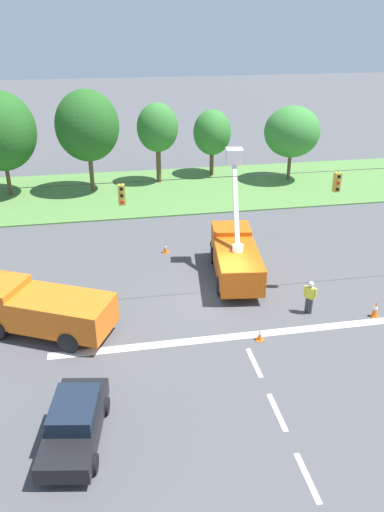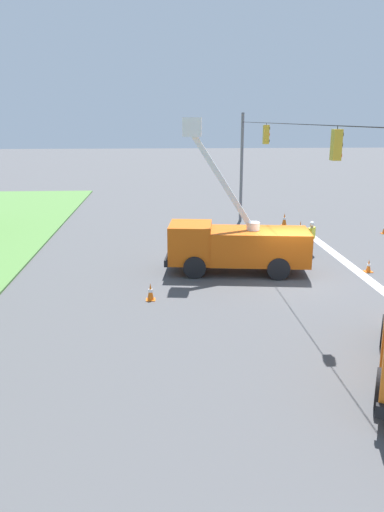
{
  "view_description": "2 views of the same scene",
  "coord_description": "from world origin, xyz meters",
  "px_view_note": "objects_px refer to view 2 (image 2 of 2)",
  "views": [
    {
      "loc": [
        -5.7,
        -22.02,
        13.55
      ],
      "look_at": [
        -1.28,
        2.49,
        1.35
      ],
      "focal_mm": 35.0,
      "sensor_mm": 36.0,
      "label": 1
    },
    {
      "loc": [
        -20.64,
        5.56,
        6.82
      ],
      "look_at": [
        -0.2,
        4.21,
        1.16
      ],
      "focal_mm": 35.0,
      "sensor_mm": 36.0,
      "label": 2
    }
  ],
  "objects_px": {
    "traffic_cone_mid_left": "(300,227)",
    "traffic_cone_near_bucket": "(150,292)",
    "traffic_cone_foreground_left": "(284,219)",
    "utility_truck_bucket_lift": "(235,242)",
    "road_worker": "(311,236)",
    "traffic_cone_foreground_right": "(310,234)",
    "traffic_cone_lane_edge_a": "(369,266)",
    "traffic_cone_mid_right": "(384,229)"
  },
  "relations": [
    {
      "from": "traffic_cone_foreground_left",
      "to": "traffic_cone_mid_right",
      "type": "xyz_separation_m",
      "value": [
        -2.82,
        -5.52,
        -0.12
      ]
    },
    {
      "from": "traffic_cone_mid_left",
      "to": "traffic_cone_mid_right",
      "type": "xyz_separation_m",
      "value": [
        -0.75,
        -5.03,
        -0.06
      ]
    },
    {
      "from": "traffic_cone_mid_right",
      "to": "traffic_cone_foreground_right",
      "type": "bearing_deg",
      "value": 105.99
    },
    {
      "from": "traffic_cone_foreground_right",
      "to": "traffic_cone_mid_right",
      "type": "height_order",
      "value": "traffic_cone_foreground_right"
    },
    {
      "from": "traffic_cone_mid_right",
      "to": "traffic_cone_mid_left",
      "type": "bearing_deg",
      "value": 81.55
    },
    {
      "from": "utility_truck_bucket_lift",
      "to": "traffic_cone_mid_left",
      "type": "bearing_deg",
      "value": -33.61
    },
    {
      "from": "traffic_cone_foreground_left",
      "to": "traffic_cone_mid_right",
      "type": "relative_size",
      "value": 1.34
    },
    {
      "from": "traffic_cone_foreground_right",
      "to": "traffic_cone_lane_edge_a",
      "type": "distance_m",
      "value": 6.26
    },
    {
      "from": "traffic_cone_foreground_left",
      "to": "traffic_cone_foreground_right",
      "type": "bearing_deg",
      "value": -173.95
    },
    {
      "from": "traffic_cone_foreground_left",
      "to": "traffic_cone_near_bucket",
      "type": "xyz_separation_m",
      "value": [
        -13.51,
        8.61,
        -0.08
      ]
    },
    {
      "from": "utility_truck_bucket_lift",
      "to": "road_worker",
      "type": "bearing_deg",
      "value": -58.44
    },
    {
      "from": "traffic_cone_foreground_right",
      "to": "traffic_cone_mid_left",
      "type": "xyz_separation_m",
      "value": [
        2.2,
        -0.05,
        -0.06
      ]
    },
    {
      "from": "traffic_cone_foreground_left",
      "to": "traffic_cone_near_bucket",
      "type": "bearing_deg",
      "value": 147.5
    },
    {
      "from": "traffic_cone_foreground_left",
      "to": "traffic_cone_mid_right",
      "type": "height_order",
      "value": "traffic_cone_foreground_left"
    },
    {
      "from": "traffic_cone_mid_left",
      "to": "traffic_cone_mid_right",
      "type": "relative_size",
      "value": 1.16
    },
    {
      "from": "traffic_cone_foreground_left",
      "to": "traffic_cone_mid_right",
      "type": "distance_m",
      "value": 6.2
    },
    {
      "from": "utility_truck_bucket_lift",
      "to": "traffic_cone_lane_edge_a",
      "type": "bearing_deg",
      "value": -93.84
    },
    {
      "from": "traffic_cone_foreground_right",
      "to": "traffic_cone_lane_edge_a",
      "type": "xyz_separation_m",
      "value": [
        -6.19,
        -0.89,
        -0.13
      ]
    },
    {
      "from": "traffic_cone_mid_right",
      "to": "traffic_cone_near_bucket",
      "type": "distance_m",
      "value": 17.72
    },
    {
      "from": "traffic_cone_foreground_left",
      "to": "traffic_cone_mid_left",
      "type": "xyz_separation_m",
      "value": [
        -2.07,
        -0.5,
        -0.06
      ]
    },
    {
      "from": "traffic_cone_foreground_left",
      "to": "traffic_cone_mid_left",
      "type": "bearing_deg",
      "value": -166.46
    },
    {
      "from": "utility_truck_bucket_lift",
      "to": "traffic_cone_near_bucket",
      "type": "bearing_deg",
      "value": 132.33
    },
    {
      "from": "traffic_cone_lane_edge_a",
      "to": "utility_truck_bucket_lift",
      "type": "bearing_deg",
      "value": 86.16
    },
    {
      "from": "traffic_cone_foreground_left",
      "to": "traffic_cone_near_bucket",
      "type": "height_order",
      "value": "traffic_cone_foreground_left"
    },
    {
      "from": "utility_truck_bucket_lift",
      "to": "traffic_cone_mid_left",
      "type": "xyz_separation_m",
      "value": [
        7.98,
        -5.3,
        -1.06
      ]
    },
    {
      "from": "utility_truck_bucket_lift",
      "to": "traffic_cone_near_bucket",
      "type": "distance_m",
      "value": 5.25
    },
    {
      "from": "traffic_cone_mid_left",
      "to": "traffic_cone_foreground_right",
      "type": "bearing_deg",
      "value": 178.79
    },
    {
      "from": "traffic_cone_near_bucket",
      "to": "traffic_cone_lane_edge_a",
      "type": "relative_size",
      "value": 1.15
    },
    {
      "from": "traffic_cone_foreground_left",
      "to": "traffic_cone_mid_left",
      "type": "relative_size",
      "value": 1.16
    },
    {
      "from": "utility_truck_bucket_lift",
      "to": "traffic_cone_foreground_right",
      "type": "height_order",
      "value": "utility_truck_bucket_lift"
    },
    {
      "from": "traffic_cone_near_bucket",
      "to": "traffic_cone_lane_edge_a",
      "type": "distance_m",
      "value": 10.41
    },
    {
      "from": "utility_truck_bucket_lift",
      "to": "traffic_cone_lane_edge_a",
      "type": "distance_m",
      "value": 6.27
    },
    {
      "from": "traffic_cone_mid_right",
      "to": "traffic_cone_near_bucket",
      "type": "bearing_deg",
      "value": 127.12
    },
    {
      "from": "traffic_cone_mid_left",
      "to": "utility_truck_bucket_lift",
      "type": "bearing_deg",
      "value": 146.39
    },
    {
      "from": "road_worker",
      "to": "traffic_cone_mid_right",
      "type": "xyz_separation_m",
      "value": [
        4.56,
        -5.98,
        -0.71
      ]
    },
    {
      "from": "traffic_cone_foreground_left",
      "to": "traffic_cone_near_bucket",
      "type": "distance_m",
      "value": 16.02
    },
    {
      "from": "traffic_cone_near_bucket",
      "to": "traffic_cone_lane_edge_a",
      "type": "xyz_separation_m",
      "value": [
        3.05,
        -9.95,
        -0.05
      ]
    },
    {
      "from": "traffic_cone_mid_left",
      "to": "traffic_cone_near_bucket",
      "type": "xyz_separation_m",
      "value": [
        -11.44,
        9.1,
        -0.01
      ]
    },
    {
      "from": "utility_truck_bucket_lift",
      "to": "traffic_cone_near_bucket",
      "type": "xyz_separation_m",
      "value": [
        -3.46,
        3.8,
        -1.07
      ]
    },
    {
      "from": "traffic_cone_foreground_left",
      "to": "traffic_cone_mid_right",
      "type": "bearing_deg",
      "value": -117.02
    },
    {
      "from": "traffic_cone_foreground_left",
      "to": "traffic_cone_lane_edge_a",
      "type": "bearing_deg",
      "value": -172.67
    },
    {
      "from": "traffic_cone_mid_left",
      "to": "traffic_cone_near_bucket",
      "type": "relative_size",
      "value": 1.03
    }
  ]
}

